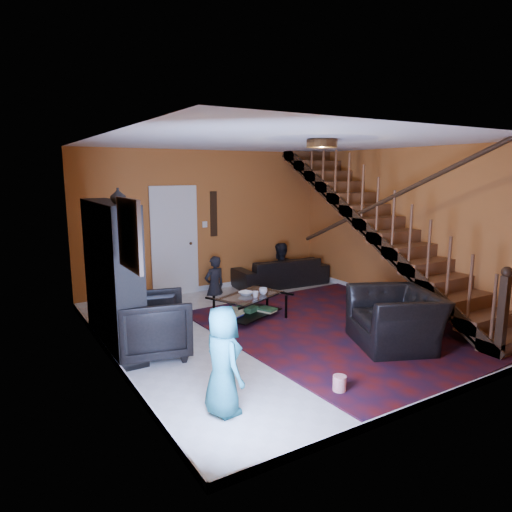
# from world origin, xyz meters

# --- Properties ---
(floor) EXTENTS (5.50, 5.50, 0.00)m
(floor) POSITION_xyz_m (0.00, 0.00, 0.00)
(floor) COLOR beige
(floor) RESTS_ON ground
(room) EXTENTS (5.50, 5.50, 5.50)m
(room) POSITION_xyz_m (-1.33, 1.33, 0.05)
(room) COLOR #A75A25
(room) RESTS_ON ground
(staircase) EXTENTS (0.95, 5.02, 3.18)m
(staircase) POSITION_xyz_m (2.12, -0.00, 1.40)
(staircase) COLOR brown
(staircase) RESTS_ON floor
(bookshelf) EXTENTS (0.35, 1.80, 2.00)m
(bookshelf) POSITION_xyz_m (-2.40, 0.60, 0.96)
(bookshelf) COLOR black
(bookshelf) RESTS_ON floor
(door) EXTENTS (0.82, 0.05, 2.05)m
(door) POSITION_xyz_m (-0.70, 2.73, 1.02)
(door) COLOR silver
(door) RESTS_ON floor
(framed_picture) EXTENTS (0.04, 0.74, 0.74)m
(framed_picture) POSITION_xyz_m (-2.57, -0.90, 1.75)
(framed_picture) COLOR maroon
(framed_picture) RESTS_ON room
(wall_hanging) EXTENTS (0.14, 0.03, 0.90)m
(wall_hanging) POSITION_xyz_m (0.15, 2.73, 1.55)
(wall_hanging) COLOR black
(wall_hanging) RESTS_ON room
(ceiling_fixture) EXTENTS (0.40, 0.40, 0.10)m
(ceiling_fixture) POSITION_xyz_m (0.00, -0.80, 2.74)
(ceiling_fixture) COLOR #3F2814
(ceiling_fixture) RESTS_ON room
(rug) EXTENTS (3.91, 4.42, 0.02)m
(rug) POSITION_xyz_m (0.87, -0.50, 0.01)
(rug) COLOR #4E0E0D
(rug) RESTS_ON floor
(sofa) EXTENTS (2.04, 0.91, 0.58)m
(sofa) POSITION_xyz_m (1.50, 2.30, 0.29)
(sofa) COLOR black
(sofa) RESTS_ON floor
(armchair_left) EXTENTS (1.07, 1.05, 0.82)m
(armchair_left) POSITION_xyz_m (-2.05, 0.01, 0.41)
(armchair_left) COLOR black
(armchair_left) RESTS_ON floor
(armchair_right) EXTENTS (1.42, 1.50, 0.77)m
(armchair_right) POSITION_xyz_m (0.91, -1.37, 0.38)
(armchair_right) COLOR black
(armchair_right) RESTS_ON floor
(person_adult_a) EXTENTS (0.48, 0.35, 1.22)m
(person_adult_a) POSITION_xyz_m (-0.04, 2.35, 0.16)
(person_adult_a) COLOR black
(person_adult_a) RESTS_ON sofa
(person_adult_b) EXTENTS (0.69, 0.55, 1.35)m
(person_adult_b) POSITION_xyz_m (1.50, 2.35, 0.23)
(person_adult_b) COLOR black
(person_adult_b) RESTS_ON sofa
(person_child) EXTENTS (0.38, 0.56, 1.11)m
(person_child) POSITION_xyz_m (-1.95, -1.75, 0.55)
(person_child) COLOR #185C5B
(person_child) RESTS_ON armchair_left
(coffee_table) EXTENTS (1.25, 1.01, 0.42)m
(coffee_table) POSITION_xyz_m (-0.24, 0.64, 0.24)
(coffee_table) COLOR black
(coffee_table) RESTS_ON floor
(cup_a) EXTENTS (0.15, 0.15, 0.11)m
(cup_a) POSITION_xyz_m (-0.03, 0.57, 0.47)
(cup_a) COLOR #999999
(cup_a) RESTS_ON coffee_table
(cup_b) EXTENTS (0.12, 0.12, 0.09)m
(cup_b) POSITION_xyz_m (-0.23, 0.48, 0.46)
(cup_b) COLOR #999999
(cup_b) RESTS_ON coffee_table
(bowl) EXTENTS (0.28, 0.28, 0.06)m
(bowl) POSITION_xyz_m (-0.29, 0.67, 0.44)
(bowl) COLOR #999999
(bowl) RESTS_ON coffee_table
(vase) EXTENTS (0.18, 0.18, 0.19)m
(vase) POSITION_xyz_m (-2.41, 0.10, 2.10)
(vase) COLOR #999999
(vase) RESTS_ON bookshelf
(popcorn_bucket) EXTENTS (0.16, 0.16, 0.17)m
(popcorn_bucket) POSITION_xyz_m (-0.67, -2.03, 0.10)
(popcorn_bucket) COLOR red
(popcorn_bucket) RESTS_ON rug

